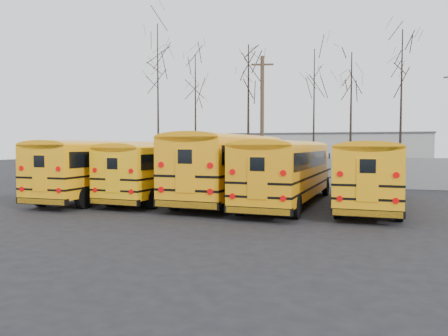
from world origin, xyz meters
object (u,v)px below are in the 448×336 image
(bus_b, at_px, (167,166))
(bus_d, at_px, (287,167))
(bus_a, at_px, (106,164))
(bus_c, at_px, (232,161))
(bus_e, at_px, (370,169))
(utility_pole_left, at_px, (262,118))

(bus_b, xyz_separation_m, bus_d, (6.29, -0.54, 0.08))
(bus_a, distance_m, bus_c, 6.63)
(bus_c, height_order, bus_d, bus_c)
(bus_e, relative_size, utility_pole_left, 1.14)
(bus_b, relative_size, bus_d, 0.96)
(bus_e, bearing_deg, utility_pole_left, 124.06)
(bus_e, distance_m, utility_pole_left, 14.61)
(bus_a, height_order, bus_b, bus_a)
(bus_a, relative_size, utility_pole_left, 1.16)
(bus_e, bearing_deg, bus_d, -169.80)
(bus_a, distance_m, bus_b, 3.25)
(bus_a, bearing_deg, bus_e, 3.74)
(bus_a, bearing_deg, bus_b, 12.85)
(bus_b, height_order, utility_pole_left, utility_pole_left)
(bus_e, bearing_deg, bus_c, 178.13)
(bus_c, bearing_deg, utility_pole_left, 98.32)
(bus_c, bearing_deg, bus_b, -169.55)
(bus_a, xyz_separation_m, bus_b, (3.18, 0.67, -0.08))
(bus_a, relative_size, bus_c, 0.89)
(bus_a, distance_m, bus_e, 13.11)
(bus_a, xyz_separation_m, bus_e, (13.09, 0.65, -0.04))
(utility_pole_left, bearing_deg, bus_d, -86.75)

